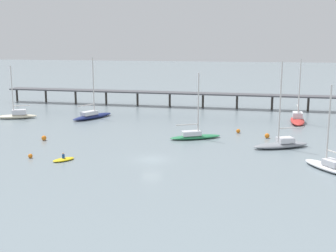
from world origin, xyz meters
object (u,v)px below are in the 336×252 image
(pier, at_px, (238,92))
(sailboat_gray, at_px, (282,143))
(mooring_buoy_mid, at_px, (238,131))
(dinghy_yellow, at_px, (63,159))
(mooring_buoy_near, at_px, (30,156))
(sailboat_cream, at_px, (17,115))
(mooring_buoy_inner, at_px, (44,138))
(mooring_buoy_outer, at_px, (267,136))
(sailboat_navy, at_px, (92,115))
(sailboat_red, at_px, (298,119))
(sailboat_white, at_px, (329,165))
(sailboat_green, at_px, (195,135))

(pier, relative_size, sailboat_gray, 6.69)
(sailboat_gray, relative_size, mooring_buoy_mid, 18.34)
(pier, relative_size, dinghy_yellow, 26.72)
(sailboat_gray, height_order, dinghy_yellow, sailboat_gray)
(mooring_buoy_near, bearing_deg, sailboat_cream, 119.35)
(mooring_buoy_mid, height_order, mooring_buoy_near, mooring_buoy_mid)
(pier, bearing_deg, mooring_buoy_inner, -131.29)
(mooring_buoy_near, bearing_deg, mooring_buoy_outer, 27.20)
(sailboat_cream, height_order, mooring_buoy_outer, sailboat_cream)
(sailboat_navy, distance_m, sailboat_red, 40.03)
(mooring_buoy_outer, relative_size, mooring_buoy_near, 1.30)
(mooring_buoy_mid, bearing_deg, sailboat_red, 43.36)
(dinghy_yellow, bearing_deg, mooring_buoy_outer, 32.06)
(sailboat_white, relative_size, sailboat_green, 1.01)
(mooring_buoy_inner, bearing_deg, pier, 48.71)
(pier, xyz_separation_m, mooring_buoy_mid, (0.00, -25.02, -3.34))
(sailboat_gray, xyz_separation_m, sailboat_white, (4.84, -10.83, -0.06))
(sailboat_white, relative_size, mooring_buoy_outer, 13.36)
(mooring_buoy_inner, bearing_deg, sailboat_cream, 127.31)
(sailboat_green, xyz_separation_m, mooring_buoy_inner, (-23.78, -4.56, -0.25))
(sailboat_cream, xyz_separation_m, mooring_buoy_mid, (43.73, -6.91, -0.39))
(sailboat_cream, bearing_deg, sailboat_red, 3.78)
(sailboat_cream, relative_size, mooring_buoy_inner, 13.14)
(sailboat_navy, relative_size, sailboat_red, 1.00)
(sailboat_gray, relative_size, sailboat_white, 1.20)
(mooring_buoy_inner, distance_m, mooring_buoy_mid, 32.40)
(pier, bearing_deg, sailboat_gray, -79.44)
(sailboat_navy, bearing_deg, sailboat_white, -36.08)
(sailboat_gray, bearing_deg, mooring_buoy_near, -162.58)
(sailboat_cream, relative_size, sailboat_navy, 0.86)
(mooring_buoy_outer, bearing_deg, sailboat_gray, -74.12)
(sailboat_gray, relative_size, mooring_buoy_outer, 16.02)
(sailboat_gray, height_order, mooring_buoy_inner, sailboat_gray)
(pier, height_order, sailboat_red, sailboat_red)
(mooring_buoy_mid, distance_m, mooring_buoy_near, 34.93)
(sailboat_green, relative_size, mooring_buoy_near, 17.26)
(sailboat_navy, height_order, sailboat_green, sailboat_navy)
(sailboat_white, distance_m, sailboat_cream, 61.28)
(mooring_buoy_inner, bearing_deg, sailboat_navy, 84.10)
(mooring_buoy_mid, bearing_deg, sailboat_green, -142.03)
(sailboat_white, relative_size, sailboat_cream, 1.03)
(dinghy_yellow, bearing_deg, sailboat_white, 1.14)
(pier, relative_size, mooring_buoy_inner, 108.08)
(mooring_buoy_outer, height_order, mooring_buoy_near, mooring_buoy_outer)
(mooring_buoy_near, bearing_deg, sailboat_white, 0.14)
(sailboat_red, distance_m, mooring_buoy_inner, 46.75)
(sailboat_navy, bearing_deg, mooring_buoy_near, -89.26)
(sailboat_gray, distance_m, sailboat_navy, 39.73)
(pier, xyz_separation_m, mooring_buoy_outer, (4.67, -28.26, -3.29))
(sailboat_green, height_order, mooring_buoy_inner, sailboat_green)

